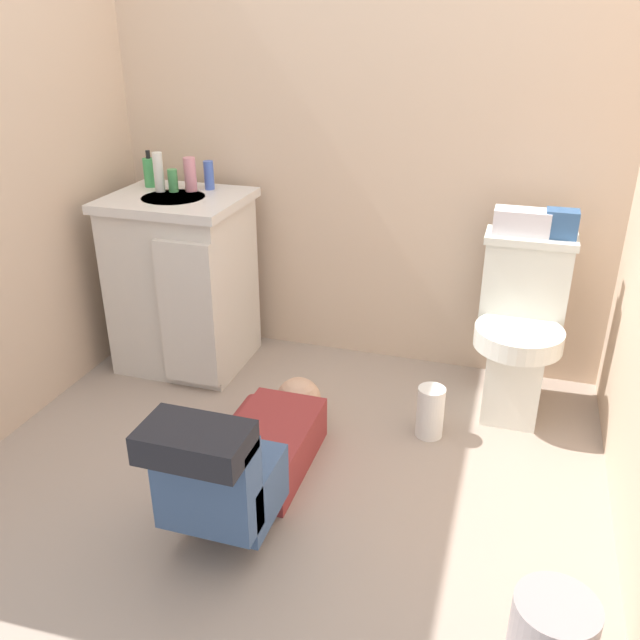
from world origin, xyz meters
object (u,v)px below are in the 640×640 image
at_px(toiletry_bag, 562,224).
at_px(bottle_blue, 209,175).
at_px(paper_towel_roll, 430,412).
at_px(person_plumber, 249,455).
at_px(bottle_green, 173,181).
at_px(vanity_cabinet, 183,281).
at_px(toilet, 519,330).
at_px(bottle_white, 159,172).
at_px(soap_dispenser, 150,172).
at_px(tissue_box, 522,222).
at_px(faucet, 189,178).
at_px(bottle_pink, 190,174).

distance_m(toiletry_bag, bottle_blue, 1.54).
bearing_deg(paper_towel_roll, person_plumber, -134.13).
xyz_separation_m(bottle_green, paper_towel_roll, (1.27, -0.36, -0.76)).
height_order(vanity_cabinet, toiletry_bag, toiletry_bag).
height_order(person_plumber, toiletry_bag, toiletry_bag).
bearing_deg(vanity_cabinet, person_plumber, -51.54).
xyz_separation_m(toilet, person_plumber, (-0.85, -0.88, -0.19)).
relative_size(toilet, bottle_white, 4.28).
bearing_deg(soap_dispenser, tissue_box, -0.16).
distance_m(vanity_cabinet, paper_towel_roll, 1.29).
relative_size(vanity_cabinet, toiletry_bag, 6.61).
bearing_deg(person_plumber, toiletry_bag, 45.65).
distance_m(tissue_box, bottle_blue, 1.39).
xyz_separation_m(soap_dispenser, bottle_white, (0.09, -0.07, 0.02)).
bearing_deg(vanity_cabinet, toiletry_bag, 4.27).
xyz_separation_m(tissue_box, bottle_blue, (-1.39, 0.04, 0.08)).
distance_m(person_plumber, bottle_white, 1.40).
xyz_separation_m(vanity_cabinet, faucet, (-0.00, 0.15, 0.45)).
bearing_deg(toilet, person_plumber, -133.79).
distance_m(toilet, vanity_cabinet, 1.52).
xyz_separation_m(person_plumber, tissue_box, (0.80, 0.97, 0.62)).
bearing_deg(bottle_white, person_plumber, -49.26).
bearing_deg(tissue_box, bottle_white, -177.65).
relative_size(faucet, toiletry_bag, 0.81).
height_order(faucet, person_plumber, faucet).
bearing_deg(soap_dispenser, vanity_cabinet, -33.10).
bearing_deg(paper_towel_roll, bottle_blue, 158.34).
xyz_separation_m(vanity_cabinet, soap_dispenser, (-0.19, 0.13, 0.47)).
bearing_deg(toilet, faucet, 175.68).
height_order(faucet, bottle_green, same).
bearing_deg(vanity_cabinet, bottle_pink, 77.11).
relative_size(toiletry_bag, paper_towel_roll, 0.57).
bearing_deg(toiletry_bag, bottle_green, -178.29).
relative_size(faucet, bottle_pink, 0.66).
height_order(person_plumber, soap_dispenser, soap_dispenser).
bearing_deg(paper_towel_roll, soap_dispenser, 163.67).
distance_m(toiletry_bag, bottle_pink, 1.60).
height_order(person_plumber, bottle_pink, bottle_pink).
relative_size(bottle_blue, paper_towel_roll, 0.60).
xyz_separation_m(bottle_white, bottle_pink, (0.13, 0.05, -0.01)).
bearing_deg(vanity_cabinet, bottle_blue, 60.72).
bearing_deg(person_plumber, toilet, 46.21).
bearing_deg(bottle_white, faucet, 41.20).
relative_size(bottle_green, paper_towel_roll, 0.47).
relative_size(vanity_cabinet, bottle_blue, 6.38).
distance_m(toilet, soap_dispenser, 1.79).
relative_size(toiletry_bag, bottle_green, 1.23).
bearing_deg(vanity_cabinet, tissue_box, 4.70).
bearing_deg(bottle_white, toilet, -0.90).
bearing_deg(person_plumber, vanity_cabinet, 128.46).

